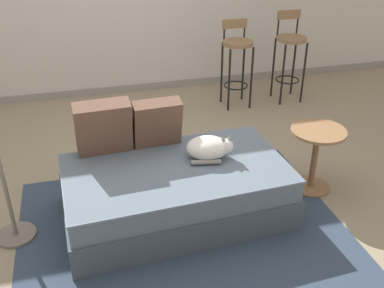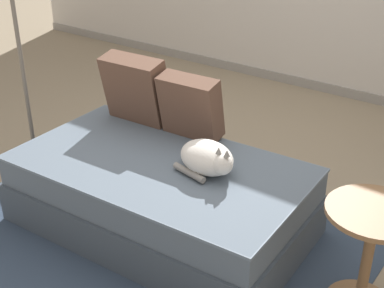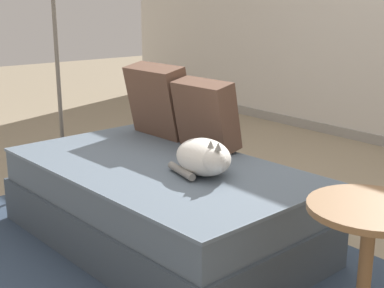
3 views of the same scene
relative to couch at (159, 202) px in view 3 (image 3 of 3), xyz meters
name	(u,v)px [view 3 (image 3 of 3)]	position (x,y,z in m)	size (l,w,h in m)	color
ground_plane	(216,221)	(0.00, 0.40, -0.22)	(16.00, 16.00, 0.00)	gray
area_rug	(110,256)	(0.00, -0.30, -0.21)	(2.36, 2.04, 0.01)	#334256
couch	(159,202)	(0.00, 0.00, 0.00)	(1.70, 1.03, 0.42)	#44505B
throw_pillow_corner	(159,100)	(-0.47, 0.35, 0.43)	(0.43, 0.25, 0.44)	brown
throw_pillow_middle	(206,115)	(-0.06, 0.37, 0.40)	(0.38, 0.22, 0.39)	brown
cat	(204,157)	(0.28, 0.07, 0.29)	(0.36, 0.30, 0.20)	white
side_table	(366,256)	(1.18, 0.06, 0.14)	(0.44, 0.44, 0.55)	olive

